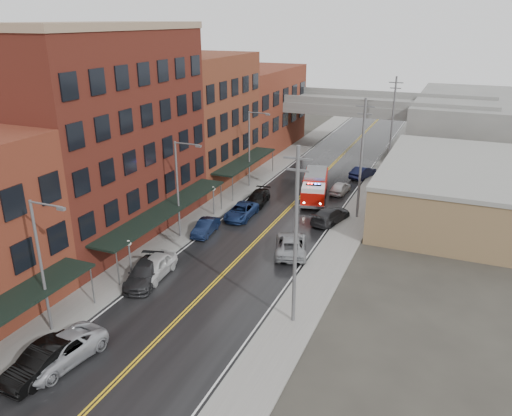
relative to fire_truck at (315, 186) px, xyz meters
The scene contains 33 objects.
road 9.01m from the fire_truck, 100.74° to the right, with size 11.00×160.00×0.02m, color black.
sidewalk_left 12.58m from the fire_truck, 135.76° to the right, with size 3.00×160.00×0.15m, color slate.
sidewalk_right 10.49m from the fire_truck, 57.07° to the right, with size 3.00×160.00×0.15m, color slate.
curb_left 11.47m from the fire_truck, 129.95° to the right, with size 0.30×160.00×0.15m, color gray.
curb_right 9.70m from the fire_truck, 65.37° to the right, with size 0.30×160.00×0.15m, color gray.
brick_building_b 22.94m from the fire_truck, 133.57° to the right, with size 9.00×20.00×18.00m, color #4C1A14.
brick_building_c 16.19m from the fire_truck, behind, with size 9.00×15.00×15.00m, color brown.
brick_building_far 24.80m from the fire_truck, 127.79° to the left, with size 9.00×20.00×12.00m, color brown.
tan_building 14.43m from the fire_truck, ahead, with size 14.00×22.00×5.00m, color #90734D.
right_far_block 35.38m from the fire_truck, 62.41° to the left, with size 18.00×30.00×8.00m, color slate.
awning_1 18.24m from the fire_truck, 120.19° to the right, with size 2.60×18.00×3.09m.
awning_2 9.42m from the fire_truck, 168.97° to the left, with size 2.60×13.00×3.09m.
globe_lamp_1 24.12m from the fire_truck, 109.52° to the right, with size 0.44×0.44×3.12m.
globe_lamp_2 11.89m from the fire_truck, 132.73° to the right, with size 0.44×0.44×3.12m.
street_lamp_0 32.00m from the fire_truck, 104.95° to the right, with size 2.64×0.22×9.00m.
street_lamp_1 17.24m from the fire_truck, 119.13° to the right, with size 2.64×0.22×9.00m.
street_lamp_2 9.06m from the fire_truck, behind, with size 2.64×0.22×9.00m.
utility_pole_0 24.82m from the fire_truck, 76.84° to the right, with size 1.80×0.24×12.00m.
utility_pole_1 8.19m from the fire_truck, 33.84° to the right, with size 1.80×0.24×12.00m.
utility_pole_2 17.84m from the fire_truck, 71.19° to the left, with size 1.80×0.24×12.00m.
overpass 23.76m from the fire_truck, 94.06° to the left, with size 40.00×10.00×7.50m.
fire_truck is the anchor object (origin of this frame).
parked_car_left_1 34.52m from the fire_truck, 99.75° to the right, with size 1.75×5.02×1.65m, color black.
parked_car_left_2 33.40m from the fire_truck, 99.65° to the right, with size 2.57×5.57×1.55m, color #9FA1A7.
parked_car_left_3 23.97m from the fire_truck, 106.12° to the right, with size 2.09×5.14×1.49m, color #232426.
parked_car_left_4 22.85m from the fire_truck, 106.32° to the right, with size 1.94×4.82×1.64m, color silver.
parked_car_left_5 14.74m from the fire_truck, 116.89° to the right, with size 1.42×4.08×1.35m, color black.
parked_car_left_6 9.76m from the fire_truck, 122.70° to the right, with size 2.30×4.99×1.39m, color navy.
parked_car_left_7 6.54m from the fire_truck, 144.16° to the right, with size 1.91×4.69×1.36m, color black.
parked_car_right_0 14.03m from the fire_truck, 81.83° to the right, with size 2.60×5.65×1.57m, color gray.
parked_car_right_1 6.78m from the fire_truck, 60.18° to the right, with size 2.15×5.29×1.54m, color #28282A.
parked_car_right_2 3.86m from the fire_truck, 55.11° to the left, with size 1.62×4.01×1.37m, color silver.
parked_car_right_3 10.67m from the fire_truck, 71.67° to the left, with size 1.56×4.47×1.47m, color black.
Camera 1 is at (15.84, -12.01, 18.88)m, focal length 35.00 mm.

